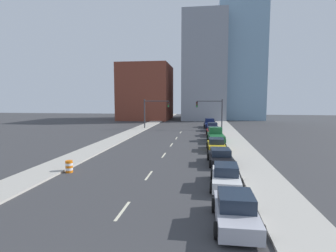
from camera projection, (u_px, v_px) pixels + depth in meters
name	position (u px, v px, depth m)	size (l,w,h in m)	color
sidewalk_left	(145.00, 127.00, 55.53)	(3.03, 99.46, 0.15)	#ADA89E
sidewalk_right	(226.00, 128.00, 53.20)	(3.03, 99.46, 0.15)	#ADA89E
lane_stripe_at_8m	(123.00, 211.00, 13.60)	(0.16, 2.40, 0.01)	beige
lane_stripe_at_15m	(149.00, 175.00, 19.94)	(0.16, 2.40, 0.01)	beige
lane_stripe_at_22m	(164.00, 155.00, 27.23)	(0.16, 2.40, 0.01)	beige
lane_stripe_at_28m	(171.00, 145.00, 33.43)	(0.16, 2.40, 0.01)	beige
lane_stripe_at_34m	(176.00, 138.00, 39.25)	(0.16, 2.40, 0.01)	beige
lane_stripe_at_41m	(181.00, 132.00, 46.22)	(0.16, 2.40, 0.01)	beige
building_brick_left	(146.00, 92.00, 77.01)	(14.00, 16.00, 15.78)	brown
building_office_center	(204.00, 69.00, 77.94)	(12.00, 20.00, 29.52)	gray
building_glass_right	(239.00, 64.00, 80.25)	(13.00, 20.00, 33.33)	#7A9EB7
traffic_signal_left	(152.00, 109.00, 51.72)	(5.08, 0.35, 5.88)	#38383D
traffic_signal_right	(214.00, 110.00, 50.05)	(5.08, 0.35, 5.88)	#38383D
traffic_barrel	(69.00, 167.00, 20.73)	(0.56, 0.56, 0.95)	orange
sedan_silver	(236.00, 211.00, 11.99)	(2.08, 4.22, 1.51)	#B2B2BC
sedan_white	(226.00, 176.00, 17.33)	(2.15, 4.52, 1.49)	silver
sedan_black	(220.00, 157.00, 23.46)	(2.36, 4.63, 1.39)	black
sedan_yellow	(216.00, 145.00, 29.82)	(2.20, 4.66, 1.38)	gold
pickup_truck_green	(216.00, 136.00, 36.02)	(2.48, 5.45, 1.91)	#1E6033
sedan_red	(213.00, 132.00, 41.89)	(2.35, 4.85, 1.46)	red
sedan_blue	(212.00, 127.00, 48.41)	(2.29, 4.58, 1.53)	navy
pickup_truck_navy	(210.00, 124.00, 54.43)	(2.56, 5.58, 1.82)	#141E47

